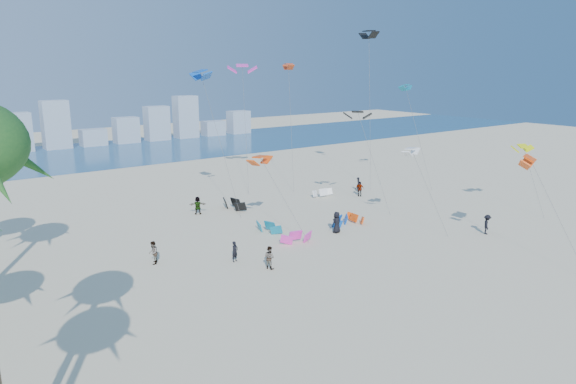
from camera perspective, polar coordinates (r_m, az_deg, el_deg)
ground at (r=30.04m, az=14.19°, el=-14.98°), size 220.00×220.00×0.00m
ocean at (r=91.84m, az=-22.95°, el=3.51°), size 220.00×220.00×0.00m
kitesurfer_near at (r=39.39m, az=-5.76°, el=-6.41°), size 0.66×0.54×1.55m
kitesurfer_mid at (r=37.89m, az=-2.03°, el=-7.07°), size 0.84×0.96×1.66m
kitesurfers_far at (r=48.57m, az=2.24°, el=-2.39°), size 29.06×21.72×1.87m
grounded_kites at (r=49.90m, az=0.46°, el=-2.46°), size 14.90×14.42×1.03m
flying_kites at (r=54.25m, az=4.74°, el=11.16°), size 27.92×40.68×18.57m
distant_skyline at (r=100.87m, az=-25.16°, el=5.87°), size 85.00×3.00×8.40m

